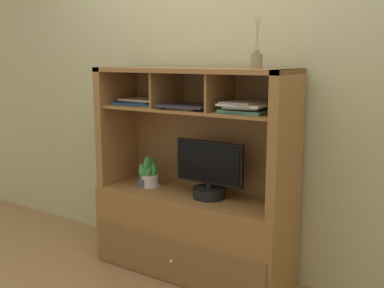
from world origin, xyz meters
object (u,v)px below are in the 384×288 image
(tv_monitor, at_px, (209,175))
(diffuser_bottle, at_px, (257,60))
(media_console, at_px, (193,210))
(potted_orchid, at_px, (150,173))
(potted_fern, at_px, (144,175))
(magazine_stack_centre, at_px, (187,106))
(magazine_stack_left, at_px, (246,107))
(magazine_stack_right, at_px, (143,102))

(tv_monitor, relative_size, diffuser_bottle, 1.65)
(media_console, height_order, potted_orchid, media_console)
(potted_fern, relative_size, magazine_stack_centre, 0.49)
(tv_monitor, xyz_separation_m, potted_orchid, (-0.50, 0.00, -0.06))
(potted_orchid, bearing_deg, magazine_stack_centre, -8.07)
(potted_orchid, bearing_deg, magazine_stack_left, -2.10)
(tv_monitor, bearing_deg, diffuser_bottle, 3.66)
(potted_orchid, bearing_deg, diffuser_bottle, 1.32)
(media_console, xyz_separation_m, tv_monitor, (0.14, -0.01, 0.27))
(potted_orchid, relative_size, diffuser_bottle, 0.75)
(media_console, height_order, magazine_stack_centre, media_console)
(magazine_stack_centre, height_order, magazine_stack_right, magazine_stack_right)
(magazine_stack_centre, height_order, diffuser_bottle, diffuser_bottle)
(potted_orchid, distance_m, magazine_stack_right, 0.51)
(magazine_stack_left, relative_size, diffuser_bottle, 0.99)
(tv_monitor, distance_m, potted_fern, 0.53)
(tv_monitor, xyz_separation_m, magazine_stack_right, (-0.58, 0.04, 0.44))
(magazine_stack_centre, bearing_deg, potted_fern, 176.38)
(potted_fern, height_order, diffuser_bottle, diffuser_bottle)
(magazine_stack_centre, xyz_separation_m, magazine_stack_right, (-0.44, 0.09, 0.00))
(media_console, height_order, magazine_stack_right, media_console)
(magazine_stack_left, height_order, magazine_stack_right, magazine_stack_left)
(potted_orchid, relative_size, potted_fern, 1.31)
(tv_monitor, bearing_deg, magazine_stack_centre, -160.73)
(magazine_stack_centre, bearing_deg, tv_monitor, 19.27)
(magazine_stack_centre, xyz_separation_m, diffuser_bottle, (0.45, 0.07, 0.29))
(diffuser_bottle, bearing_deg, potted_fern, -176.91)
(tv_monitor, distance_m, magazine_stack_left, 0.54)
(magazine_stack_centre, bearing_deg, magazine_stack_left, 3.11)
(media_console, relative_size, potted_fern, 8.23)
(potted_fern, xyz_separation_m, magazine_stack_centre, (0.38, -0.02, 0.51))
(potted_fern, distance_m, magazine_stack_left, 0.96)
(potted_fern, distance_m, diffuser_bottle, 1.16)
(magazine_stack_right, height_order, diffuser_bottle, diffuser_bottle)
(media_console, relative_size, potted_orchid, 6.27)
(magazine_stack_centre, distance_m, magazine_stack_right, 0.45)
(potted_orchid, height_order, diffuser_bottle, diffuser_bottle)
(potted_orchid, height_order, magazine_stack_centre, magazine_stack_centre)
(tv_monitor, xyz_separation_m, diffuser_bottle, (0.31, 0.02, 0.74))
(tv_monitor, bearing_deg, potted_fern, -177.25)
(media_console, height_order, tv_monitor, media_console)
(media_console, distance_m, tv_monitor, 0.30)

